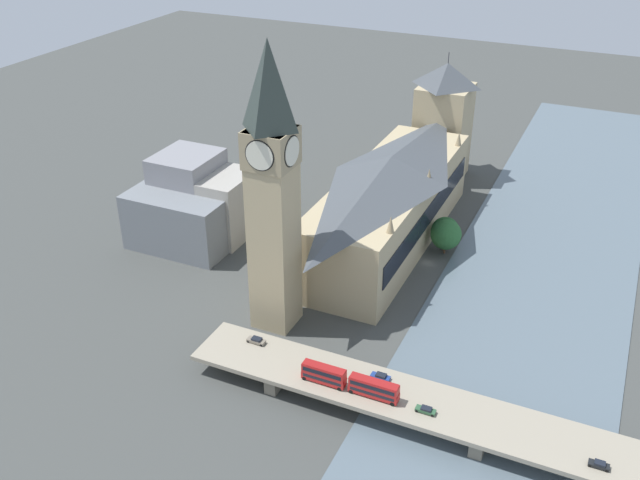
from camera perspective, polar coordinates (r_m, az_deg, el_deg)
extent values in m
plane|color=#424442|center=(229.95, 8.61, -1.82)|extent=(600.00, 600.00, 0.00)
cube|color=slate|center=(224.96, 16.87, -3.57)|extent=(55.66, 360.00, 0.30)
cube|color=tan|center=(235.18, 5.54, 2.42)|extent=(27.08, 93.73, 23.74)
cube|color=black|center=(231.15, 8.75, 2.04)|extent=(0.40, 86.23, 7.12)
pyramid|color=#474C51|center=(228.74, 5.72, 5.87)|extent=(26.54, 91.85, 7.04)
cone|color=#9E8966|center=(257.86, 11.04, 7.95)|extent=(2.20, 2.20, 5.00)
cone|color=#9E8966|center=(225.82, 8.72, 5.07)|extent=(2.20, 2.20, 5.00)
cone|color=#9E8966|center=(195.02, 5.67, 1.25)|extent=(2.20, 2.20, 5.00)
cube|color=tan|center=(186.08, -3.71, 0.64)|extent=(10.76, 10.76, 56.74)
cube|color=tan|center=(176.14, -3.95, 7.39)|extent=(11.40, 11.40, 9.68)
cylinder|color=black|center=(173.73, -2.33, 7.12)|extent=(0.50, 7.91, 7.91)
cylinder|color=silver|center=(173.68, -2.29, 7.11)|extent=(0.62, 7.32, 7.32)
cylinder|color=black|center=(178.70, -5.54, 7.64)|extent=(0.50, 7.91, 7.91)
cylinder|color=silver|center=(178.76, -5.57, 7.65)|extent=(0.62, 7.32, 7.32)
cylinder|color=black|center=(180.70, -3.12, 7.98)|extent=(7.91, 0.50, 7.91)
cylinder|color=silver|center=(180.79, -3.10, 8.00)|extent=(7.32, 0.62, 7.32)
cylinder|color=black|center=(171.65, -4.83, 6.76)|extent=(7.91, 0.50, 7.91)
cylinder|color=silver|center=(171.56, -4.85, 6.75)|extent=(7.32, 0.62, 7.32)
pyramid|color=#2D3833|center=(170.97, -4.14, 12.31)|extent=(10.97, 10.97, 21.91)
cube|color=tan|center=(286.05, 9.75, 8.52)|extent=(19.34, 19.34, 36.87)
pyramid|color=#474C51|center=(279.05, 10.14, 12.90)|extent=(19.34, 19.34, 8.70)
cylinder|color=#333338|center=(277.40, 10.26, 14.16)|extent=(0.30, 0.30, 4.00)
cube|color=gray|center=(168.13, 12.87, -14.75)|extent=(3.00, 13.51, 4.60)
cube|color=gray|center=(180.01, -3.04, -10.46)|extent=(3.00, 13.51, 4.60)
cube|color=gray|center=(166.18, 12.98, -14.03)|extent=(143.32, 15.89, 1.20)
cube|color=red|center=(167.06, 4.31, -12.03)|extent=(11.91, 2.53, 1.84)
cube|color=black|center=(166.82, 4.32, -11.94)|extent=(10.72, 2.59, 0.81)
cube|color=red|center=(165.76, 4.34, -11.51)|extent=(11.67, 2.53, 2.16)
cube|color=black|center=(165.69, 4.34, -11.48)|extent=(10.72, 2.59, 1.04)
cube|color=maroon|center=(165.01, 4.35, -11.20)|extent=(11.55, 2.41, 0.16)
cylinder|color=black|center=(169.74, 2.80, -11.55)|extent=(1.06, 0.28, 1.06)
cylinder|color=black|center=(168.11, 2.50, -12.02)|extent=(1.06, 0.28, 1.06)
cylinder|color=black|center=(167.27, 6.08, -12.44)|extent=(1.06, 0.28, 1.06)
cylinder|color=black|center=(165.61, 5.81, -12.93)|extent=(1.06, 0.28, 1.06)
cube|color=red|center=(170.32, 0.31, -10.97)|extent=(10.81, 2.55, 1.92)
cube|color=black|center=(170.07, 0.31, -10.87)|extent=(9.73, 2.61, 0.84)
cube|color=red|center=(168.99, 0.32, -10.43)|extent=(10.59, 2.55, 2.25)
cube|color=black|center=(168.92, 0.32, -10.40)|extent=(9.73, 2.61, 1.08)
cube|color=maroon|center=(168.22, 0.32, -10.11)|extent=(10.49, 2.42, 0.16)
cylinder|color=black|center=(173.17, -0.93, -10.56)|extent=(1.03, 0.28, 1.03)
cylinder|color=black|center=(171.56, -1.27, -11.01)|extent=(1.03, 0.28, 1.03)
cylinder|color=black|center=(170.34, 1.88, -11.36)|extent=(1.03, 0.28, 1.03)
cylinder|color=black|center=(168.71, 1.56, -11.83)|extent=(1.03, 0.28, 1.03)
cube|color=slate|center=(183.52, -5.13, -8.04)|extent=(4.78, 1.89, 0.72)
cube|color=black|center=(183.08, -5.09, -7.89)|extent=(2.49, 1.70, 0.56)
cylinder|color=black|center=(185.06, -5.52, -7.80)|extent=(0.68, 0.22, 0.68)
cylinder|color=black|center=(183.89, -5.78, -8.09)|extent=(0.68, 0.22, 0.68)
cylinder|color=black|center=(183.49, -4.46, -8.11)|extent=(0.68, 0.22, 0.68)
cylinder|color=black|center=(182.31, -4.72, -8.40)|extent=(0.68, 0.22, 0.68)
cube|color=#2D5638|center=(164.95, 8.44, -13.33)|extent=(4.56, 1.75, 0.65)
cube|color=black|center=(164.54, 8.50, -13.19)|extent=(2.37, 1.58, 0.49)
cylinder|color=black|center=(166.00, 7.91, -13.06)|extent=(0.67, 0.22, 0.67)
cylinder|color=black|center=(164.86, 7.74, -13.40)|extent=(0.67, 0.22, 0.67)
cylinder|color=black|center=(165.37, 9.13, -13.37)|extent=(0.67, 0.22, 0.67)
cylinder|color=black|center=(164.23, 8.97, -13.72)|extent=(0.67, 0.22, 0.67)
cube|color=black|center=(162.11, 21.41, -16.41)|extent=(4.17, 1.71, 0.64)
cube|color=black|center=(161.73, 21.49, -16.27)|extent=(2.17, 1.54, 0.51)
cylinder|color=black|center=(162.76, 20.84, -16.17)|extent=(0.65, 0.22, 0.65)
cylinder|color=black|center=(161.64, 20.78, -16.54)|extent=(0.65, 0.22, 0.65)
cylinder|color=black|center=(162.92, 22.01, -16.40)|extent=(0.65, 0.22, 0.65)
cylinder|color=black|center=(161.80, 21.96, -16.76)|extent=(0.65, 0.22, 0.65)
cube|color=navy|center=(172.48, 4.86, -10.86)|extent=(4.68, 1.88, 0.61)
cube|color=black|center=(172.09, 4.91, -10.73)|extent=(2.43, 1.69, 0.52)
cylinder|color=black|center=(173.69, 4.37, -10.59)|extent=(0.68, 0.22, 0.68)
cylinder|color=black|center=(172.46, 4.16, -10.92)|extent=(0.68, 0.22, 0.68)
cylinder|color=black|center=(172.79, 5.55, -10.90)|extent=(0.68, 0.22, 0.68)
cylinder|color=black|center=(171.55, 5.35, -11.24)|extent=(0.68, 0.22, 0.68)
cube|color=gray|center=(246.66, -10.43, 3.82)|extent=(19.26, 21.22, 27.17)
cube|color=#A39E93|center=(244.28, -9.12, 3.03)|extent=(31.44, 21.05, 22.19)
cube|color=slate|center=(236.28, -11.27, 1.43)|extent=(33.27, 17.53, 18.83)
cylinder|color=brown|center=(237.11, 9.87, -0.48)|extent=(0.70, 0.70, 3.15)
sphere|color=#235628|center=(234.47, 9.98, 0.70)|extent=(9.35, 9.35, 9.35)
cylinder|color=brown|center=(235.60, 9.93, -0.75)|extent=(0.70, 0.70, 2.73)
sphere|color=#2D6633|center=(232.91, 10.05, 0.45)|extent=(9.98, 9.98, 9.98)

